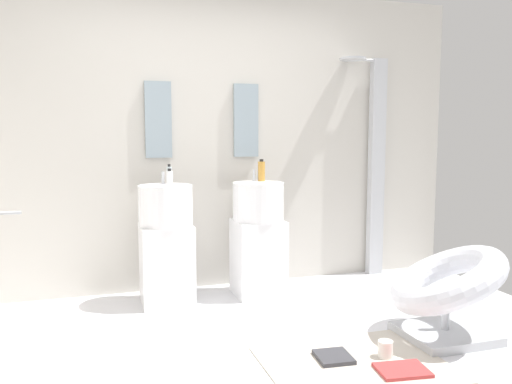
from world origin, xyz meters
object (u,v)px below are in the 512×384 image
at_px(pedestal_sink_right, 258,237).
at_px(coffee_mug, 385,349).
at_px(magazine_charcoal, 334,357).
at_px(soap_bottle_white, 170,177).
at_px(soap_bottle_clear, 169,175).
at_px(lounge_chair, 447,287).
at_px(magazine_red, 402,370).
at_px(pedestal_sink_left, 166,243).
at_px(shower_column, 375,163).
at_px(soap_bottle_amber, 261,171).

bearing_deg(pedestal_sink_right, coffee_mug, -76.73).
relative_size(magazine_charcoal, soap_bottle_white, 1.78).
xyz_separation_m(magazine_charcoal, soap_bottle_clear, (-0.75, 1.51, 1.00)).
bearing_deg(magazine_charcoal, coffee_mug, -7.79).
xyz_separation_m(lounge_chair, coffee_mug, (-0.55, -0.16, -0.29)).
height_order(lounge_chair, magazine_charcoal, lounge_chair).
height_order(pedestal_sink_right, magazine_red, pedestal_sink_right).
height_order(magazine_charcoal, soap_bottle_clear, soap_bottle_clear).
xyz_separation_m(pedestal_sink_left, soap_bottle_white, (0.05, 0.11, 0.52)).
bearing_deg(shower_column, lounge_chair, -103.44).
distance_m(magazine_red, coffee_mug, 0.21).
height_order(pedestal_sink_left, soap_bottle_clear, soap_bottle_clear).
height_order(magazine_red, soap_bottle_clear, soap_bottle_clear).
xyz_separation_m(lounge_chair, soap_bottle_white, (-1.61, 1.39, 0.66)).
bearing_deg(pedestal_sink_left, soap_bottle_white, 65.01).
relative_size(pedestal_sink_right, coffee_mug, 10.46).
xyz_separation_m(pedestal_sink_right, lounge_chair, (0.89, -1.28, -0.14)).
distance_m(pedestal_sink_right, magazine_red, 1.74).
distance_m(shower_column, soap_bottle_clear, 1.99).
bearing_deg(soap_bottle_white, pedestal_sink_left, -114.99).
bearing_deg(soap_bottle_clear, soap_bottle_amber, -1.48).
relative_size(pedestal_sink_left, coffee_mug, 10.46).
relative_size(pedestal_sink_left, soap_bottle_white, 8.61).
bearing_deg(pedestal_sink_right, magazine_red, -78.76).
bearing_deg(coffee_mug, soap_bottle_white, 124.20).
bearing_deg(magazine_charcoal, pedestal_sink_right, 96.16).
bearing_deg(magazine_red, soap_bottle_amber, 105.73).
distance_m(magazine_red, soap_bottle_clear, 2.29).
bearing_deg(soap_bottle_white, soap_bottle_amber, 0.47).
bearing_deg(soap_bottle_amber, pedestal_sink_right, -119.70).
height_order(shower_column, magazine_charcoal, shower_column).
height_order(lounge_chair, coffee_mug, lounge_chair).
distance_m(magazine_red, soap_bottle_white, 2.27).
height_order(shower_column, soap_bottle_clear, shower_column).
bearing_deg(lounge_chair, magazine_red, -147.22).
height_order(magazine_charcoal, soap_bottle_white, soap_bottle_white).
relative_size(shower_column, coffee_mug, 20.41).
distance_m(pedestal_sink_right, shower_column, 1.43).
xyz_separation_m(soap_bottle_white, soap_bottle_clear, (0.00, 0.03, 0.02)).
relative_size(magazine_red, soap_bottle_amber, 1.52).
xyz_separation_m(shower_column, soap_bottle_white, (-1.98, -0.19, -0.07)).
height_order(coffee_mug, soap_bottle_amber, soap_bottle_amber).
xyz_separation_m(pedestal_sink_left, pedestal_sink_right, (0.77, 0.00, 0.00)).
height_order(shower_column, lounge_chair, shower_column).
xyz_separation_m(magazine_charcoal, magazine_red, (0.30, -0.27, -0.00)).
distance_m(soap_bottle_amber, soap_bottle_clear, 0.78).
height_order(soap_bottle_white, soap_bottle_clear, soap_bottle_clear).
relative_size(magazine_charcoal, magazine_red, 0.77).
height_order(shower_column, magazine_red, shower_column).
relative_size(pedestal_sink_right, magazine_red, 3.72).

